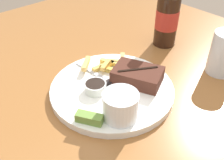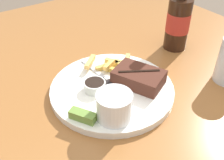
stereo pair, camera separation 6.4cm
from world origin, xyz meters
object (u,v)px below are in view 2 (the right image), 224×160
fork_utensil (94,71)px  beer_bottle (178,21)px  coleslaw_cup (114,105)px  pickle_spear (83,116)px  dinner_plate (112,89)px  dipping_sauce_cup (95,85)px  knife_utensil (123,78)px  steak_portion (139,77)px

fork_utensil → beer_bottle: size_ratio=0.52×
coleslaw_cup → pickle_spear: size_ratio=1.26×
dinner_plate → dipping_sauce_cup: size_ratio=5.73×
coleslaw_cup → knife_utensil: 0.14m
dinner_plate → dipping_sauce_cup: bearing=-107.7°
knife_utensil → beer_bottle: bearing=20.5°
coleslaw_cup → dipping_sauce_cup: coleslaw_cup is taller
steak_portion → knife_utensil: (-0.04, -0.02, -0.02)m
dinner_plate → fork_utensil: (-0.08, -0.00, 0.01)m
dipping_sauce_cup → beer_bottle: bearing=99.8°
coleslaw_cup → beer_bottle: size_ratio=0.30×
coleslaw_cup → beer_bottle: (-0.16, 0.35, 0.04)m
fork_utensil → knife_utensil: (0.07, 0.04, 0.00)m
pickle_spear → beer_bottle: (-0.13, 0.41, 0.06)m
knife_utensil → beer_bottle: (-0.06, 0.25, 0.07)m
fork_utensil → steak_portion: bearing=28.9°
dinner_plate → beer_bottle: (-0.07, 0.29, 0.08)m
dinner_plate → coleslaw_cup: coleslaw_cup is taller
pickle_spear → knife_utensil: pickle_spear is taller
steak_portion → dipping_sauce_cup: 0.11m
steak_portion → coleslaw_cup: 0.14m
fork_utensil → beer_bottle: bearing=85.3°
steak_portion → dinner_plate: bearing=-113.1°
coleslaw_cup → beer_bottle: bearing=114.7°
dinner_plate → beer_bottle: beer_bottle is taller
coleslaw_cup → beer_bottle: 0.39m
dipping_sauce_cup → fork_utensil: (-0.07, 0.04, -0.01)m
beer_bottle → fork_utensil: bearing=-92.0°
coleslaw_cup → knife_utensil: bearing=135.5°
coleslaw_cup → dipping_sauce_cup: bearing=172.2°
knife_utensil → dipping_sauce_cup: bearing=-176.4°
steak_portion → beer_bottle: 0.26m
fork_utensil → pickle_spear: bearing=-41.5°
coleslaw_cup → pickle_spear: coleslaw_cup is taller
dinner_plate → coleslaw_cup: 0.11m
dinner_plate → dipping_sauce_cup: dipping_sauce_cup is taller
dipping_sauce_cup → pickle_spear: bearing=-46.2°
dipping_sauce_cup → fork_utensil: bearing=150.7°
pickle_spear → knife_utensil: size_ratio=0.37×
fork_utensil → beer_bottle: beer_bottle is taller
dinner_plate → fork_utensil: bearing=-177.3°
dipping_sauce_cup → knife_utensil: size_ratio=0.33×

